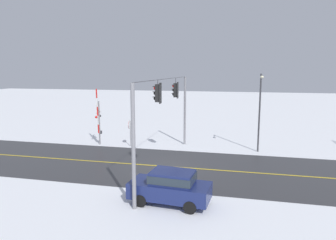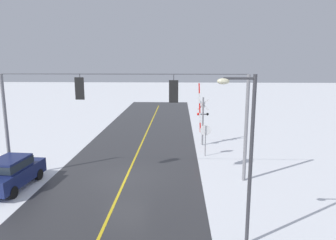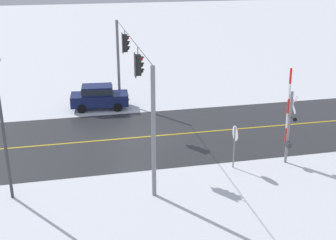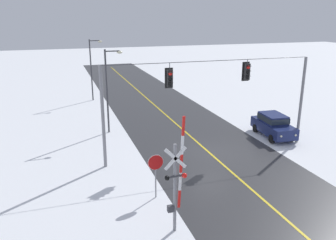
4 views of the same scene
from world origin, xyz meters
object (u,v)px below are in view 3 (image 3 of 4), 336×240
at_px(stop_sign, 235,138).
at_px(parked_car_navy, 99,96).
at_px(streetlamp_near, 2,117).
at_px(railroad_crossing, 289,122).

bearing_deg(stop_sign, parked_car_navy, 29.29).
xyz_separation_m(parked_car_navy, streetlamp_near, (-11.60, 4.86, 2.96)).
bearing_deg(stop_sign, railroad_crossing, -89.56).
bearing_deg(streetlamp_near, stop_sign, -87.49).
height_order(stop_sign, streetlamp_near, streetlamp_near).
relative_size(parked_car_navy, streetlamp_near, 0.66).
xyz_separation_m(stop_sign, railroad_crossing, (0.02, -2.99, 0.63)).
height_order(railroad_crossing, parked_car_navy, railroad_crossing).
distance_m(stop_sign, railroad_crossing, 3.05).
distance_m(stop_sign, parked_car_navy, 12.77).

